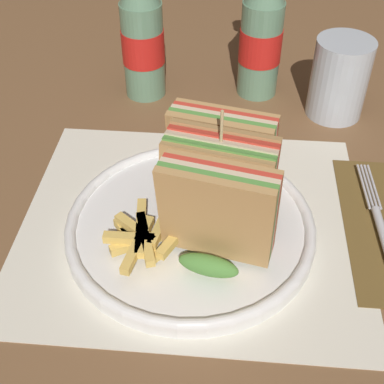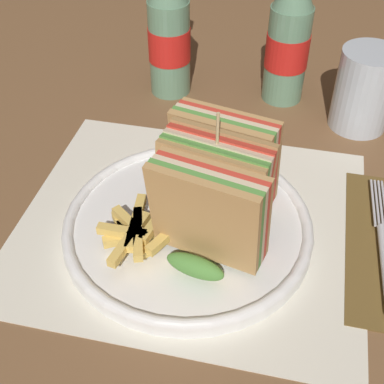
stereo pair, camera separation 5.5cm
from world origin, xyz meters
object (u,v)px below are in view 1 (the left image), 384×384
Objects in this scene: coke_bottle_near at (142,33)px; glass_near at (338,83)px; coke_bottle_far at (262,32)px; plate_main at (190,226)px; club_sandwich at (219,186)px; fork at (383,233)px.

coke_bottle_near is 2.01× the size of glass_near.
coke_bottle_near is at bearing -174.02° from coke_bottle_far.
club_sandwich reaches higher than plate_main.
club_sandwich is at bearing -120.93° from glass_near.
coke_bottle_near is at bearing 107.96° from plate_main.
plate_main is 1.40× the size of fork.
glass_near is at bearing 54.28° from plate_main.
coke_bottle_far reaches higher than plate_main.
club_sandwich is at bearing -98.25° from coke_bottle_far.
coke_bottle_far is at bearing 76.32° from plate_main.
fork is 0.87× the size of coke_bottle_near.
club_sandwich is at bearing -3.15° from plate_main.
plate_main is 0.20m from fork.
glass_near is (0.15, 0.24, -0.02)m from club_sandwich.
fork is 1.76× the size of glass_near.
coke_bottle_near reaches higher than glass_near.
glass_near is at bearing 59.07° from club_sandwich.
coke_bottle_near is at bearing 113.04° from club_sandwich.
glass_near is (0.10, -0.05, -0.05)m from coke_bottle_far.
plate_main is 1.57× the size of club_sandwich.
coke_bottle_near is 1.00× the size of coke_bottle_far.
glass_near is (-0.03, 0.23, 0.04)m from fork.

